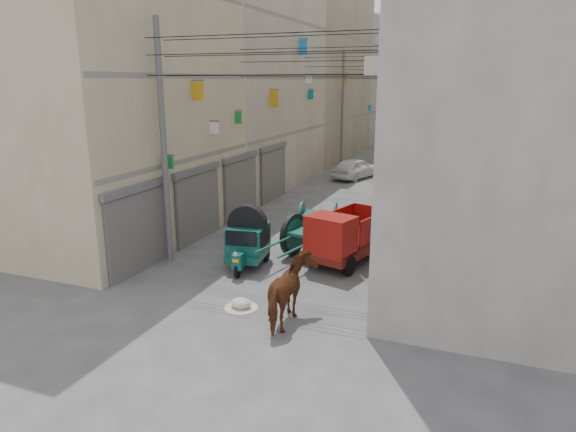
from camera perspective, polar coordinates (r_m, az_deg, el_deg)
The scene contains 18 objects.
ground at distance 12.01m, azimuth -14.59°, elevation -15.91°, with size 140.00×140.00×0.00m, color #454447.
building_row_left at distance 44.71m, azimuth 2.68°, elevation 15.30°, with size 8.00×62.00×14.00m.
building_row_right at distance 42.39m, azimuth 24.30°, elevation 14.09°, with size 8.00×62.00×14.00m.
end_cap_building at distance 74.50m, azimuth 16.95°, elevation 14.52°, with size 22.00×10.00×13.00m, color gray.
shutters_left at distance 21.72m, azimuth -7.41°, elevation 2.59°, with size 0.18×14.40×2.88m.
signboards at distance 30.66m, azimuth 9.40°, elevation 9.71°, with size 8.22×40.52×5.67m.
ac_units at distance 16.18m, azimuth 12.38°, elevation 19.42°, with size 0.70×6.55×3.35m.
utility_poles at distance 26.09m, azimuth 7.29°, elevation 10.19°, with size 7.40×22.20×8.00m.
overhead_cables at distance 23.51m, azimuth 5.89°, elevation 16.49°, with size 7.40×22.52×1.12m.
auto_rickshaw at distance 17.16m, azimuth -4.50°, elevation -2.53°, with size 1.53×2.34×1.60m.
tonga_cart at distance 17.84m, azimuth 2.46°, elevation -2.34°, with size 1.94×3.53×1.51m.
mini_truck at distance 17.24m, azimuth 6.10°, elevation -2.63°, with size 2.31×3.61×1.88m.
second_cart at distance 21.04m, azimuth 3.42°, elevation -0.00°, with size 1.61×1.47×1.27m.
feed_sack at distance 14.29m, azimuth -5.24°, elevation -9.62°, with size 0.58×0.46×0.29m, color beige.
horse at distance 13.08m, azimuth 0.37°, elevation -8.47°, with size 0.94×2.06×1.74m, color brown.
distant_car_white at distance 33.04m, azimuth 7.49°, elevation 5.28°, with size 1.55×3.85×1.31m, color white.
distant_car_grey at distance 42.93m, azimuth 15.65°, elevation 6.98°, with size 1.30×3.74×1.23m, color #4F5452.
distant_car_green at distance 43.38m, azimuth 13.45°, elevation 7.24°, with size 1.82×4.47×1.30m, color #216242.
Camera 1 is at (6.33, -8.23, 6.03)m, focal length 32.00 mm.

